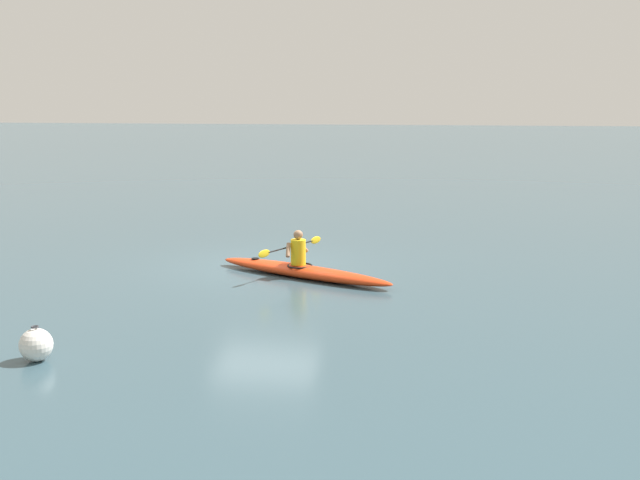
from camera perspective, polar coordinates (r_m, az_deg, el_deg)
ground_plane at (r=19.21m, az=-3.89°, el=-1.91°), size 160.00×160.00×0.00m
kayak at (r=18.09m, az=-1.19°, el=-2.21°), size 4.40×2.62×0.28m
kayaker at (r=18.08m, az=-1.60°, el=-0.68°), size 1.09×2.12×0.79m
mooring_buoy_orange_mid at (r=13.32m, az=-19.42°, el=-7.00°), size 0.52×0.52×0.56m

